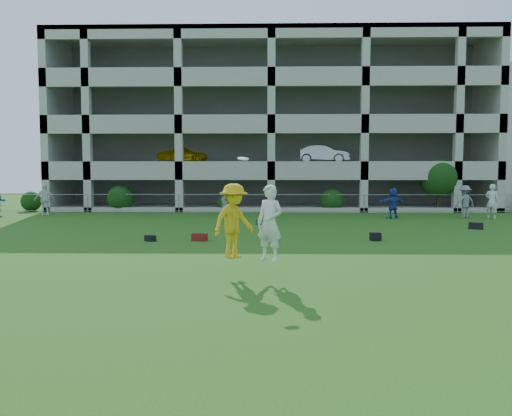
{
  "coord_description": "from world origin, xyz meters",
  "views": [
    {
      "loc": [
        -0.3,
        -13.24,
        2.54
      ],
      "look_at": [
        -0.65,
        3.0,
        1.4
      ],
      "focal_mm": 35.0,
      "sensor_mm": 36.0,
      "label": 1
    }
  ],
  "objects_px": {
    "bystander_f": "(465,202)",
    "crate_d": "(375,237)",
    "frisbee_contest": "(243,221)",
    "bystander_b": "(45,200)",
    "bystander_d": "(393,203)",
    "parking_garage": "(270,130)",
    "bystander_c": "(225,203)",
    "bystander_e": "(492,201)"
  },
  "relations": [
    {
      "from": "bystander_d",
      "to": "bystander_e",
      "type": "height_order",
      "value": "bystander_e"
    },
    {
      "from": "bystander_c",
      "to": "bystander_d",
      "type": "distance_m",
      "value": 9.72
    },
    {
      "from": "parking_garage",
      "to": "bystander_e",
      "type": "bearing_deg",
      "value": -47.01
    },
    {
      "from": "bystander_d",
      "to": "bystander_f",
      "type": "xyz_separation_m",
      "value": [
        4.09,
        0.2,
        0.07
      ]
    },
    {
      "from": "parking_garage",
      "to": "bystander_f",
      "type": "bearing_deg",
      "value": -49.2
    },
    {
      "from": "parking_garage",
      "to": "bystander_b",
      "type": "bearing_deg",
      "value": -140.3
    },
    {
      "from": "bystander_d",
      "to": "crate_d",
      "type": "height_order",
      "value": "bystander_d"
    },
    {
      "from": "bystander_f",
      "to": "parking_garage",
      "type": "height_order",
      "value": "parking_garage"
    },
    {
      "from": "bystander_b",
      "to": "frisbee_contest",
      "type": "distance_m",
      "value": 21.82
    },
    {
      "from": "bystander_f",
      "to": "parking_garage",
      "type": "xyz_separation_m",
      "value": [
        -10.9,
        12.63,
        5.09
      ]
    },
    {
      "from": "crate_d",
      "to": "bystander_e",
      "type": "bearing_deg",
      "value": 47.37
    },
    {
      "from": "frisbee_contest",
      "to": "bystander_d",
      "type": "bearing_deg",
      "value": 64.62
    },
    {
      "from": "bystander_b",
      "to": "bystander_c",
      "type": "xyz_separation_m",
      "value": [
        10.87,
        0.17,
        -0.17
      ]
    },
    {
      "from": "bystander_e",
      "to": "bystander_d",
      "type": "bearing_deg",
      "value": 38.86
    },
    {
      "from": "crate_d",
      "to": "bystander_b",
      "type": "bearing_deg",
      "value": 148.01
    },
    {
      "from": "bystander_d",
      "to": "crate_d",
      "type": "xyz_separation_m",
      "value": [
        -3.0,
        -9.39,
        -0.71
      ]
    },
    {
      "from": "bystander_b",
      "to": "bystander_f",
      "type": "height_order",
      "value": "bystander_b"
    },
    {
      "from": "bystander_e",
      "to": "bystander_b",
      "type": "bearing_deg",
      "value": 37.77
    },
    {
      "from": "bystander_f",
      "to": "bystander_b",
      "type": "bearing_deg",
      "value": -18.76
    },
    {
      "from": "parking_garage",
      "to": "bystander_c",
      "type": "bearing_deg",
      "value": -103.92
    },
    {
      "from": "bystander_d",
      "to": "bystander_e",
      "type": "relative_size",
      "value": 0.88
    },
    {
      "from": "bystander_f",
      "to": "crate_d",
      "type": "distance_m",
      "value": 11.96
    },
    {
      "from": "bystander_c",
      "to": "frisbee_contest",
      "type": "height_order",
      "value": "frisbee_contest"
    },
    {
      "from": "bystander_b",
      "to": "bystander_f",
      "type": "relative_size",
      "value": 1.03
    },
    {
      "from": "bystander_b",
      "to": "crate_d",
      "type": "bearing_deg",
      "value": -56.91
    },
    {
      "from": "bystander_b",
      "to": "crate_d",
      "type": "relative_size",
      "value": 5.44
    },
    {
      "from": "bystander_b",
      "to": "bystander_d",
      "type": "xyz_separation_m",
      "value": [
        20.45,
        -1.5,
        -0.09
      ]
    },
    {
      "from": "bystander_c",
      "to": "bystander_e",
      "type": "bearing_deg",
      "value": 55.75
    },
    {
      "from": "bystander_b",
      "to": "bystander_e",
      "type": "relative_size",
      "value": 0.98
    },
    {
      "from": "bystander_e",
      "to": "bystander_f",
      "type": "relative_size",
      "value": 1.05
    },
    {
      "from": "crate_d",
      "to": "parking_garage",
      "type": "height_order",
      "value": "parking_garage"
    },
    {
      "from": "bystander_b",
      "to": "bystander_d",
      "type": "height_order",
      "value": "bystander_b"
    },
    {
      "from": "bystander_d",
      "to": "bystander_f",
      "type": "bearing_deg",
      "value": 164.48
    },
    {
      "from": "bystander_b",
      "to": "parking_garage",
      "type": "relative_size",
      "value": 0.06
    },
    {
      "from": "bystander_f",
      "to": "bystander_d",
      "type": "bearing_deg",
      "value": -12.92
    },
    {
      "from": "bystander_c",
      "to": "crate_d",
      "type": "height_order",
      "value": "bystander_c"
    },
    {
      "from": "bystander_b",
      "to": "bystander_c",
      "type": "bearing_deg",
      "value": -24.04
    },
    {
      "from": "bystander_e",
      "to": "bystander_c",
      "type": "bearing_deg",
      "value": 34.31
    },
    {
      "from": "frisbee_contest",
      "to": "bystander_b",
      "type": "bearing_deg",
      "value": 125.83
    },
    {
      "from": "bystander_b",
      "to": "crate_d",
      "type": "distance_m",
      "value": 20.58
    },
    {
      "from": "bystander_f",
      "to": "crate_d",
      "type": "bearing_deg",
      "value": 37.79
    },
    {
      "from": "bystander_d",
      "to": "crate_d",
      "type": "distance_m",
      "value": 9.89
    }
  ]
}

